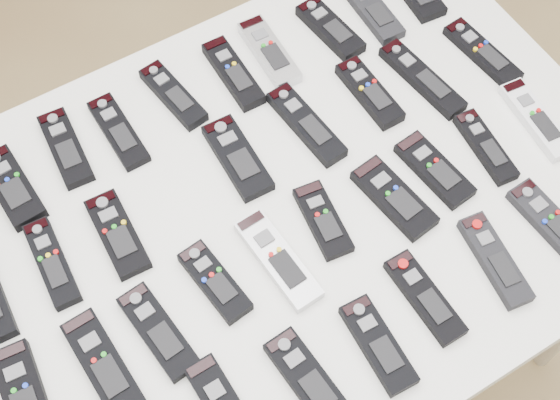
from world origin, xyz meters
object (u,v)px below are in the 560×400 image
remote_8 (373,11)px  remote_25 (434,170)px  remote_16 (422,79)px  remote_20 (158,331)px  remote_35 (553,224)px  remote_11 (52,263)px  remote_5 (233,73)px  remote_6 (269,52)px  remote_32 (378,345)px  remote_1 (12,187)px  remote_14 (306,124)px  table (280,221)px  remote_31 (308,380)px  remote_15 (369,93)px  remote_26 (486,147)px  remote_23 (323,220)px  remote_27 (536,119)px  remote_17 (482,53)px  remote_22 (278,260)px  remote_24 (394,198)px  remote_19 (103,365)px  remote_18 (24,396)px  remote_4 (173,95)px  remote_2 (66,148)px  remote_7 (330,29)px  remote_12 (118,234)px  remote_21 (215,282)px  remote_33 (425,297)px  remote_3 (119,132)px  remote_34 (495,260)px

remote_8 → remote_25: same height
remote_16 → remote_20: remote_16 is taller
remote_35 → remote_11: bearing=150.5°
remote_5 → remote_8: remote_5 is taller
remote_6 → remote_32: bearing=-101.9°
remote_1 → remote_11: remote_1 is taller
remote_14 → table: bearing=-142.5°
remote_31 → remote_32: same height
remote_15 → remote_26: 0.24m
remote_20 → remote_26: same height
remote_32 → remote_23: bearing=81.8°
remote_27 → table: bearing=174.7°
remote_17 → remote_32: size_ratio=1.10×
remote_15 → remote_1: bearing=166.2°
remote_8 → remote_23: 0.49m
remote_22 → remote_24: 0.23m
remote_11 → remote_17: bearing=2.3°
remote_22 → remote_35: bearing=-26.7°
remote_8 → remote_24: remote_24 is taller
remote_19 → remote_18: bearing=168.6°
remote_17 → remote_19: (-0.90, -0.18, 0.00)m
remote_4 → remote_26: (0.43, -0.40, -0.00)m
remote_2 → remote_31: remote_31 is taller
remote_11 → remote_16: same height
remote_16 → remote_24: bearing=-143.4°
remote_7 → remote_20: (-0.58, -0.38, -0.00)m
remote_12 → remote_16: bearing=2.6°
remote_12 → remote_31: 0.41m
remote_14 → remote_31: remote_14 is taller
remote_17 → remote_35: 0.38m
remote_23 → remote_4: bearing=112.7°
remote_26 → remote_21: bearing=-176.1°
remote_7 → remote_27: (0.21, -0.38, -0.00)m
remote_1 → remote_23: size_ratio=1.14×
remote_18 → remote_14: bearing=23.0°
remote_8 → remote_27: same height
table → remote_1: size_ratio=7.65×
remote_2 → remote_26: same height
remote_25 → remote_24: bearing=-179.9°
remote_1 → remote_32: same height
remote_15 → remote_21: same height
remote_16 → remote_33: size_ratio=1.20×
remote_3 → remote_6: (0.33, 0.01, 0.00)m
remote_19 → remote_26: bearing=-2.2°
remote_2 → remote_23: same height
remote_4 → remote_24: bearing=-68.0°
remote_31 → remote_34: 0.38m
remote_12 → remote_27: (0.76, -0.19, 0.00)m
remote_6 → remote_20: bearing=-135.5°
remote_6 → remote_24: remote_6 is taller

